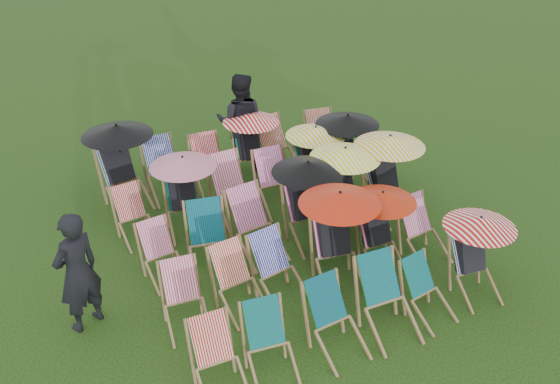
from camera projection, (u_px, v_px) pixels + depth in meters
name	position (u px, v px, depth m)	size (l,w,h in m)	color
ground	(281.00, 247.00, 9.98)	(100.00, 100.00, 0.00)	black
deckchair_0	(219.00, 362.00, 7.26)	(0.58, 0.80, 0.87)	olive
deckchair_1	(270.00, 346.00, 7.48)	(0.66, 0.86, 0.88)	olive
deckchair_2	(336.00, 321.00, 7.82)	(0.69, 0.90, 0.91)	olive
deckchair_3	(389.00, 300.00, 8.11)	(0.67, 0.93, 0.99)	olive
deckchair_4	(429.00, 292.00, 8.40)	(0.67, 0.83, 0.81)	olive
deckchair_5	(476.00, 255.00, 8.73)	(1.01, 1.06, 1.20)	olive
deckchair_6	(184.00, 300.00, 8.22)	(0.64, 0.84, 0.86)	olive
deckchair_7	(239.00, 282.00, 8.52)	(0.70, 0.90, 0.89)	olive
deckchair_8	(280.00, 270.00, 8.72)	(0.77, 0.96, 0.93)	olive
deckchair_9	(338.00, 236.00, 8.95)	(1.18, 1.26, 1.40)	olive
deckchair_10	(381.00, 228.00, 9.31)	(1.02, 1.06, 1.21)	olive
deckchair_11	(424.00, 231.00, 9.58)	(0.69, 0.89, 0.91)	olive
deckchair_12	(162.00, 254.00, 9.12)	(0.65, 0.83, 0.83)	olive
deckchair_13	(209.00, 241.00, 9.26)	(0.80, 1.00, 0.99)	olive
deckchair_14	(257.00, 226.00, 9.61)	(0.81, 1.03, 1.02)	olive
deckchair_15	(308.00, 201.00, 9.83)	(1.15, 1.19, 1.36)	olive
deckchair_16	(345.00, 186.00, 10.22)	(1.16, 1.26, 1.38)	olive
deckchair_17	(389.00, 174.00, 10.53)	(1.19, 1.26, 1.41)	olive
deckchair_18	(135.00, 216.00, 10.01)	(0.64, 0.83, 0.84)	olive
deckchair_19	(184.00, 193.00, 10.12)	(1.08, 1.14, 1.28)	olive
deckchair_20	(233.00, 189.00, 10.56)	(0.75, 1.00, 1.03)	olive
deckchair_21	(277.00, 182.00, 10.82)	(0.66, 0.91, 0.98)	olive
deckchair_22	(315.00, 160.00, 11.14)	(1.07, 1.12, 1.27)	olive
deckchair_23	(348.00, 150.00, 11.36)	(1.16, 1.25, 1.37)	olive
deckchair_24	(121.00, 164.00, 10.81)	(1.23, 1.34, 1.45)	olive
deckchair_25	(165.00, 170.00, 11.19)	(0.69, 0.94, 1.00)	olive
deckchair_26	(210.00, 164.00, 11.45)	(0.65, 0.88, 0.93)	olive
deckchair_27	(251.00, 145.00, 11.70)	(1.05, 1.12, 1.25)	olive
deckchair_28	(278.00, 147.00, 12.00)	(0.78, 1.00, 1.00)	olive
deckchair_29	(323.00, 139.00, 12.36)	(0.77, 0.97, 0.96)	olive
person_left	(77.00, 272.00, 8.01)	(0.64, 0.42, 1.75)	black
person_rear	(240.00, 121.00, 11.93)	(0.92, 0.72, 1.90)	black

